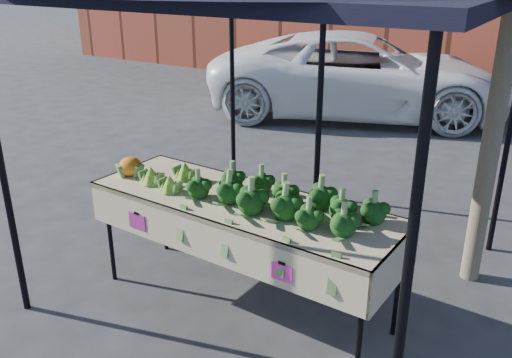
# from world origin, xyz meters

# --- Properties ---
(ground) EXTENTS (90.00, 90.00, 0.00)m
(ground) POSITION_xyz_m (0.00, 0.00, 0.00)
(ground) COLOR #29292B
(table) EXTENTS (2.43, 0.91, 0.90)m
(table) POSITION_xyz_m (-0.18, 0.00, 0.45)
(table) COLOR tan
(table) RESTS_ON ground
(canopy) EXTENTS (3.16, 3.16, 2.74)m
(canopy) POSITION_xyz_m (-0.14, 0.52, 1.37)
(canopy) COLOR black
(canopy) RESTS_ON ground
(broccoli_heap) EXTENTS (1.45, 0.55, 0.24)m
(broccoli_heap) POSITION_xyz_m (0.15, 0.03, 1.02)
(broccoli_heap) COLOR #14330C
(broccoli_heap) RESTS_ON table
(romanesco_cluster) EXTENTS (0.42, 0.46, 0.19)m
(romanesco_cluster) POSITION_xyz_m (-0.84, -0.01, 0.99)
(romanesco_cluster) COLOR #79A634
(romanesco_cluster) RESTS_ON table
(cauliflower_pair) EXTENTS (0.19, 0.19, 0.17)m
(cauliflower_pair) POSITION_xyz_m (-1.23, -0.05, 0.98)
(cauliflower_pair) COLOR orange
(cauliflower_pair) RESTS_ON table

